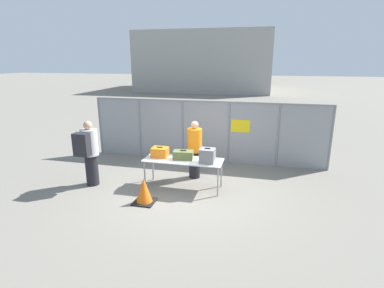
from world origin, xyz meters
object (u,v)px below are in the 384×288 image
suitcase_grey (207,156)px  security_worker_near (195,149)px  suitcase_olive (183,155)px  traveler_hooded (89,151)px  utility_trailer (242,142)px  inspection_table (183,162)px  suitcase_orange (160,152)px  traffic_cone (144,191)px

suitcase_grey → security_worker_near: bearing=121.6°
suitcase_olive → traveler_hooded: bearing=-168.8°
suitcase_olive → utility_trailer: 3.80m
inspection_table → security_worker_near: (0.12, 0.78, 0.13)m
suitcase_orange → traffic_cone: suitcase_orange is taller
traffic_cone → suitcase_orange: bearing=89.3°
traveler_hooded → traffic_cone: bearing=-14.9°
inspection_table → suitcase_grey: size_ratio=5.30×
suitcase_orange → security_worker_near: bearing=41.6°
suitcase_grey → utility_trailer: suitcase_grey is taller
traveler_hooded → traffic_cone: size_ratio=2.82×
suitcase_orange → security_worker_near: 1.05m
traveler_hooded → inspection_table: bearing=14.3°
suitcase_grey → security_worker_near: security_worker_near is taller
traveler_hooded → security_worker_near: traveler_hooded is taller
suitcase_olive → utility_trailer: bearing=70.7°
suitcase_orange → utility_trailer: (1.90, 3.52, -0.53)m
inspection_table → suitcase_grey: suitcase_grey is taller
traffic_cone → utility_trailer: bearing=67.7°
traveler_hooded → suitcase_grey: bearing=10.6°
inspection_table → suitcase_olive: size_ratio=3.74×
suitcase_grey → utility_trailer: size_ratio=0.09×
traveler_hooded → security_worker_near: size_ratio=1.07×
traveler_hooded → security_worker_near: 2.86m
suitcase_orange → suitcase_grey: (1.32, -0.17, 0.05)m
suitcase_olive → inspection_table: bearing=-75.6°
suitcase_grey → traffic_cone: size_ratio=0.62×
traveler_hooded → utility_trailer: bearing=51.6°
suitcase_grey → traveler_hooded: (-3.11, -0.36, 0.00)m
utility_trailer → traffic_cone: 5.03m
suitcase_orange → suitcase_olive: suitcase_orange is taller
security_worker_near → utility_trailer: security_worker_near is taller
suitcase_olive → traffic_cone: bearing=-121.3°
inspection_table → security_worker_near: bearing=81.1°
suitcase_orange → suitcase_olive: (0.65, -0.04, -0.02)m
suitcase_olive → traveler_hooded: traveler_hooded is taller
inspection_table → suitcase_orange: suitcase_orange is taller
inspection_table → suitcase_olive: (-0.01, 0.04, 0.17)m
traffic_cone → inspection_table: bearing=57.3°
traffic_cone → suitcase_olive: bearing=58.7°
suitcase_orange → traffic_cone: (-0.01, -1.14, -0.62)m
suitcase_olive → utility_trailer: (1.25, 3.55, -0.51)m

